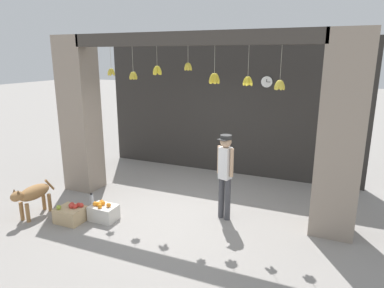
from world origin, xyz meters
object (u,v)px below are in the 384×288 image
(dog, at_px, (33,194))
(water_bottle, at_px, (92,201))
(wall_clock, at_px, (267,82))
(fruit_crate_apples, at_px, (71,214))
(fruit_crate_oranges, at_px, (103,212))
(shopkeeper, at_px, (225,171))

(dog, bearing_deg, water_bottle, 138.88)
(dog, height_order, wall_clock, wall_clock)
(fruit_crate_apples, xyz_separation_m, wall_clock, (2.71, 3.72, 2.21))
(dog, height_order, water_bottle, dog)
(dog, height_order, fruit_crate_oranges, dog)
(fruit_crate_oranges, height_order, wall_clock, wall_clock)
(fruit_crate_oranges, bearing_deg, water_bottle, 147.26)
(dog, distance_m, fruit_crate_apples, 0.84)
(fruit_crate_apples, bearing_deg, shopkeeper, 25.87)
(shopkeeper, bearing_deg, dog, 40.43)
(fruit_crate_apples, distance_m, water_bottle, 0.65)
(shopkeeper, xyz_separation_m, fruit_crate_apples, (-2.53, -1.23, -0.78))
(shopkeeper, bearing_deg, fruit_crate_oranges, 43.34)
(shopkeeper, distance_m, fruit_crate_apples, 2.92)
(shopkeeper, distance_m, wall_clock, 2.87)
(dog, relative_size, water_bottle, 3.28)
(fruit_crate_apples, relative_size, water_bottle, 1.68)
(fruit_crate_oranges, xyz_separation_m, fruit_crate_apples, (-0.51, -0.29, -0.01))
(dog, bearing_deg, wall_clock, 140.07)
(water_bottle, bearing_deg, fruit_crate_oranges, -32.74)
(fruit_crate_oranges, xyz_separation_m, wall_clock, (2.20, 3.43, 2.19))
(shopkeeper, height_order, fruit_crate_oranges, shopkeeper)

